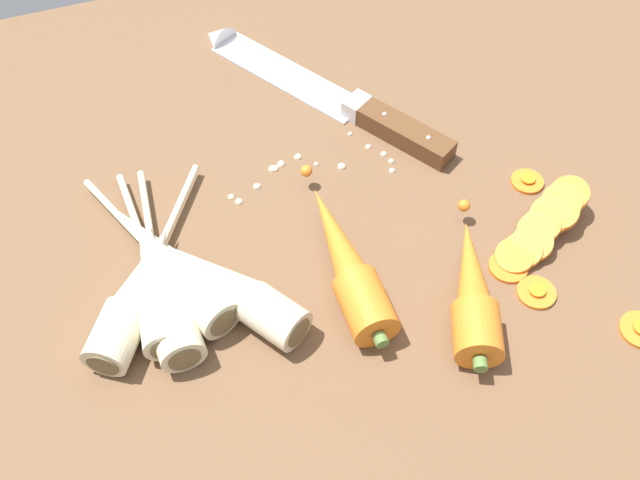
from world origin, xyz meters
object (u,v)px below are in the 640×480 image
object	(u,v)px
whole_carrot	(347,263)
carrot_slice_stray_mid	(537,291)
whole_carrot_second	(473,292)
parsnip_back	(157,283)
parsnip_mid_right	(160,290)
parsnip_front	(137,290)
chefs_knife	(315,88)
parsnip_mid_left	(234,289)
parsnip_outer	(174,270)
carrot_slice_stack	(541,228)
carrot_slice_stray_far	(528,180)

from	to	relation	value
whole_carrot	carrot_slice_stray_mid	world-z (taller)	whole_carrot
whole_carrot_second	parsnip_back	world-z (taller)	whole_carrot_second
parsnip_mid_right	parsnip_front	bearing A→B (deg)	157.84
chefs_knife	whole_carrot_second	world-z (taller)	whole_carrot_second
chefs_knife	parsnip_front	world-z (taller)	parsnip_front
parsnip_mid_left	parsnip_outer	size ratio (longest dim) A/B	0.92
chefs_knife	parsnip_back	distance (cm)	30.73
carrot_slice_stack	carrot_slice_stray_mid	xyz separation A→B (cm)	(-3.39, -5.61, -1.12)
parsnip_outer	carrot_slice_stray_far	bearing A→B (deg)	-0.36
parsnip_mid_left	parsnip_back	bearing A→B (deg)	154.10
parsnip_front	parsnip_outer	world-z (taller)	same
parsnip_outer	carrot_slice_stack	bearing A→B (deg)	-11.41
parsnip_mid_right	parsnip_back	size ratio (longest dim) A/B	1.07
whole_carrot_second	carrot_slice_stack	xyz separation A→B (cm)	(9.64, 4.56, -0.62)
parsnip_mid_right	parsnip_outer	bearing A→B (deg)	45.65
chefs_knife	parsnip_outer	xyz separation A→B (cm)	(-20.78, -20.08, 1.33)
whole_carrot	carrot_slice_stray_mid	xyz separation A→B (cm)	(15.51, -7.80, -1.74)
parsnip_back	carrot_slice_stack	bearing A→B (deg)	-9.64
parsnip_mid_right	parsnip_back	xyz separation A→B (cm)	(-0.09, 0.89, 0.00)
whole_carrot_second	parsnip_outer	distance (cm)	26.67
chefs_knife	parsnip_back	xyz separation A→B (cm)	(-22.52, -20.86, 1.33)
chefs_knife	carrot_slice_stray_far	world-z (taller)	chefs_knife
parsnip_mid_left	parsnip_outer	bearing A→B (deg)	139.73
whole_carrot	parsnip_mid_right	size ratio (longest dim) A/B	0.92
whole_carrot_second	parsnip_front	distance (cm)	29.59
parsnip_mid_right	carrot_slice_stray_far	world-z (taller)	parsnip_mid_right
chefs_knife	parsnip_mid_right	bearing A→B (deg)	-135.87
parsnip_mid_left	whole_carrot	bearing A→B (deg)	-4.43
chefs_knife	carrot_slice_stray_far	bearing A→B (deg)	-52.47
carrot_slice_stack	carrot_slice_stray_mid	distance (cm)	6.64
whole_carrot	parsnip_mid_left	xyz separation A→B (cm)	(-10.35, 0.80, -0.12)
whole_carrot	carrot_slice_stack	world-z (taller)	whole_carrot
whole_carrot_second	parsnip_outer	size ratio (longest dim) A/B	0.78
parsnip_front	parsnip_mid_left	bearing A→B (deg)	-19.90
whole_carrot	parsnip_back	size ratio (longest dim) A/B	0.99
carrot_slice_stack	parsnip_mid_right	bearing A→B (deg)	171.75
whole_carrot_second	parsnip_back	bearing A→B (deg)	157.74
whole_carrot	whole_carrot_second	bearing A→B (deg)	-36.08
parsnip_mid_right	carrot_slice_stack	distance (cm)	35.77
whole_carrot	parsnip_outer	world-z (taller)	whole_carrot
parsnip_mid_left	carrot_slice_stack	world-z (taller)	parsnip_mid_left
carrot_slice_stray_mid	carrot_slice_stray_far	size ratio (longest dim) A/B	1.07
parsnip_mid_right	chefs_knife	bearing A→B (deg)	44.13
whole_carrot_second	carrot_slice_stray_far	size ratio (longest dim) A/B	5.12
carrot_slice_stray_far	parsnip_mid_left	bearing A→B (deg)	-173.57
parsnip_front	parsnip_mid_right	world-z (taller)	same
chefs_knife	parsnip_mid_right	distance (cm)	31.27
carrot_slice_stray_far	parsnip_back	bearing A→B (deg)	-179.16
parsnip_front	carrot_slice_stray_far	world-z (taller)	parsnip_front
whole_carrot	parsnip_mid_right	distance (cm)	16.77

